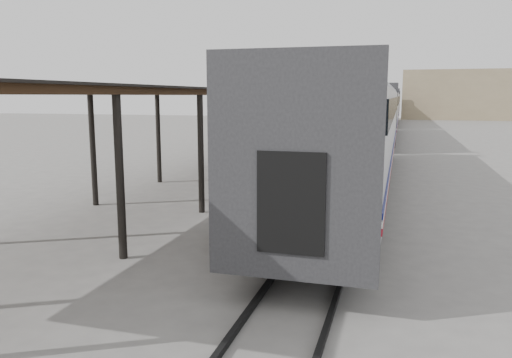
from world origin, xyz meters
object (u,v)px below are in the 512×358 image
Objects in this scene: luggage_tug at (274,147)px; porter at (239,182)px; baggage_cart at (241,220)px; pedestrian at (249,149)px.

porter is at bearing -54.69° from luggage_tug.
porter is at bearing -92.88° from baggage_cart.
pedestrian is (-4.50, 15.71, -0.91)m from porter.
porter reaches higher than luggage_tug.
porter is (4.08, -19.89, 1.23)m from luggage_tug.
baggage_cart is 1.67× the size of luggage_tug.
luggage_tug is at bearing -90.90° from pedestrian.
pedestrian is at bearing -72.02° from luggage_tug.
baggage_cart is at bearing -54.79° from luggage_tug.
baggage_cart is 1.33m from porter.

